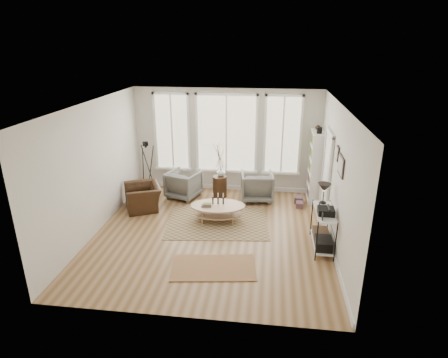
# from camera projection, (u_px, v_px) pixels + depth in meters

# --- Properties ---
(room) EXTENTS (5.50, 5.54, 2.90)m
(room) POSITION_uv_depth(u_px,v_px,m) (212.00, 174.00, 7.97)
(room) COLOR #A07950
(room) RESTS_ON ground
(bay_window) EXTENTS (4.14, 0.12, 2.24)m
(bay_window) POSITION_uv_depth(u_px,v_px,m) (226.00, 135.00, 10.41)
(bay_window) COLOR beige
(bay_window) RESTS_ON ground
(door) EXTENTS (0.09, 1.06, 2.22)m
(door) POSITION_uv_depth(u_px,v_px,m) (326.00, 174.00, 8.82)
(door) COLOR silver
(door) RESTS_ON ground
(bookcase) EXTENTS (0.31, 0.85, 2.06)m
(bookcase) POSITION_uv_depth(u_px,v_px,m) (315.00, 167.00, 9.90)
(bookcase) COLOR white
(bookcase) RESTS_ON ground
(low_shelf) EXTENTS (0.38, 1.08, 1.30)m
(low_shelf) POSITION_uv_depth(u_px,v_px,m) (323.00, 225.00, 7.72)
(low_shelf) COLOR white
(low_shelf) RESTS_ON ground
(wall_art) EXTENTS (0.04, 0.88, 0.44)m
(wall_art) POSITION_uv_depth(u_px,v_px,m) (340.00, 162.00, 7.24)
(wall_art) COLOR black
(wall_art) RESTS_ON ground
(rug_main) EXTENTS (2.54, 2.02, 0.01)m
(rug_main) POSITION_uv_depth(u_px,v_px,m) (217.00, 222.00, 8.96)
(rug_main) COLOR brown
(rug_main) RESTS_ON ground
(rug_runner) EXTENTS (1.71, 1.10, 0.01)m
(rug_runner) POSITION_uv_depth(u_px,v_px,m) (213.00, 267.00, 7.16)
(rug_runner) COLOR brown
(rug_runner) RESTS_ON ground
(coffee_table) EXTENTS (1.36, 0.94, 0.60)m
(coffee_table) POSITION_uv_depth(u_px,v_px,m) (217.00, 209.00, 8.94)
(coffee_table) COLOR tan
(coffee_table) RESTS_ON ground
(armchair_left) EXTENTS (1.02, 1.04, 0.75)m
(armchair_left) POSITION_uv_depth(u_px,v_px,m) (184.00, 184.00, 10.28)
(armchair_left) COLOR slate
(armchair_left) RESTS_ON ground
(armchair_right) EXTENTS (0.93, 0.95, 0.78)m
(armchair_right) POSITION_uv_depth(u_px,v_px,m) (257.00, 186.00, 10.11)
(armchair_right) COLOR slate
(armchair_right) RESTS_ON ground
(side_table) EXTENTS (0.39, 0.39, 1.64)m
(side_table) POSITION_uv_depth(u_px,v_px,m) (220.00, 169.00, 10.19)
(side_table) COLOR #372112
(side_table) RESTS_ON ground
(vase) EXTENTS (0.28, 0.28, 0.25)m
(vase) POSITION_uv_depth(u_px,v_px,m) (221.00, 172.00, 10.26)
(vase) COLOR silver
(vase) RESTS_ON side_table
(accent_chair) EXTENTS (1.24, 1.18, 0.63)m
(accent_chair) POSITION_uv_depth(u_px,v_px,m) (143.00, 197.00, 9.62)
(accent_chair) COLOR #372112
(accent_chair) RESTS_ON ground
(tripod_camera) EXTENTS (0.53, 0.53, 1.51)m
(tripod_camera) POSITION_uv_depth(u_px,v_px,m) (147.00, 170.00, 10.40)
(tripod_camera) COLOR black
(tripod_camera) RESTS_ON ground
(book_stack_near) EXTENTS (0.26, 0.31, 0.18)m
(book_stack_near) POSITION_uv_depth(u_px,v_px,m) (299.00, 199.00, 10.02)
(book_stack_near) COLOR brown
(book_stack_near) RESTS_ON ground
(book_stack_far) EXTENTS (0.21, 0.25, 0.15)m
(book_stack_far) POSITION_uv_depth(u_px,v_px,m) (300.00, 205.00, 9.74)
(book_stack_far) COLOR brown
(book_stack_far) RESTS_ON ground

